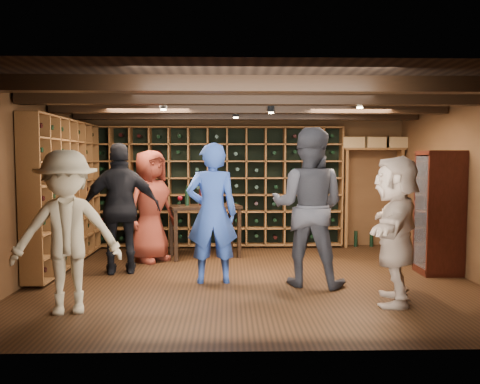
{
  "coord_description": "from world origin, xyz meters",
  "views": [
    {
      "loc": [
        -0.31,
        -6.43,
        1.66
      ],
      "look_at": [
        -0.15,
        0.2,
        1.19
      ],
      "focal_mm": 35.0,
      "sensor_mm": 36.0,
      "label": 1
    }
  ],
  "objects_px": {
    "display_cabinet": "(439,215)",
    "tasting_table": "(205,211)",
    "man_grey_suit": "(308,207)",
    "guest_red_floral": "(151,206)",
    "man_blue_shirt": "(212,213)",
    "guest_beige": "(395,230)",
    "guest_woman_black": "(121,208)",
    "guest_khaki": "(67,232)"
  },
  "relations": [
    {
      "from": "display_cabinet",
      "to": "tasting_table",
      "type": "bearing_deg",
      "value": 160.02
    },
    {
      "from": "man_grey_suit",
      "to": "tasting_table",
      "type": "bearing_deg",
      "value": -31.52
    },
    {
      "from": "display_cabinet",
      "to": "guest_red_floral",
      "type": "relative_size",
      "value": 0.97
    },
    {
      "from": "man_blue_shirt",
      "to": "guest_beige",
      "type": "relative_size",
      "value": 1.1
    },
    {
      "from": "man_grey_suit",
      "to": "guest_beige",
      "type": "relative_size",
      "value": 1.22
    },
    {
      "from": "guest_woman_black",
      "to": "guest_beige",
      "type": "height_order",
      "value": "guest_woman_black"
    },
    {
      "from": "display_cabinet",
      "to": "guest_woman_black",
      "type": "distance_m",
      "value": 4.59
    },
    {
      "from": "display_cabinet",
      "to": "man_blue_shirt",
      "type": "bearing_deg",
      "value": -172.85
    },
    {
      "from": "display_cabinet",
      "to": "tasting_table",
      "type": "relative_size",
      "value": 1.36
    },
    {
      "from": "man_blue_shirt",
      "to": "guest_red_floral",
      "type": "bearing_deg",
      "value": -57.11
    },
    {
      "from": "man_blue_shirt",
      "to": "guest_khaki",
      "type": "relative_size",
      "value": 1.07
    },
    {
      "from": "man_grey_suit",
      "to": "guest_woman_black",
      "type": "height_order",
      "value": "man_grey_suit"
    },
    {
      "from": "man_blue_shirt",
      "to": "man_grey_suit",
      "type": "bearing_deg",
      "value": 169.23
    },
    {
      "from": "display_cabinet",
      "to": "man_blue_shirt",
      "type": "distance_m",
      "value": 3.28
    },
    {
      "from": "man_blue_shirt",
      "to": "guest_woman_black",
      "type": "distance_m",
      "value": 1.44
    },
    {
      "from": "man_grey_suit",
      "to": "guest_red_floral",
      "type": "bearing_deg",
      "value": -13.44
    },
    {
      "from": "display_cabinet",
      "to": "guest_khaki",
      "type": "height_order",
      "value": "guest_khaki"
    },
    {
      "from": "man_blue_shirt",
      "to": "tasting_table",
      "type": "relative_size",
      "value": 1.46
    },
    {
      "from": "man_grey_suit",
      "to": "guest_red_floral",
      "type": "distance_m",
      "value": 2.76
    },
    {
      "from": "man_grey_suit",
      "to": "man_blue_shirt",
      "type": "bearing_deg",
      "value": 13.32
    },
    {
      "from": "display_cabinet",
      "to": "man_grey_suit",
      "type": "height_order",
      "value": "man_grey_suit"
    },
    {
      "from": "display_cabinet",
      "to": "guest_red_floral",
      "type": "height_order",
      "value": "guest_red_floral"
    },
    {
      "from": "guest_red_floral",
      "to": "guest_beige",
      "type": "xyz_separation_m",
      "value": [
        3.18,
        -2.3,
        -0.05
      ]
    },
    {
      "from": "man_grey_suit",
      "to": "guest_red_floral",
      "type": "height_order",
      "value": "man_grey_suit"
    },
    {
      "from": "guest_woman_black",
      "to": "man_grey_suit",
      "type": "bearing_deg",
      "value": 152.8
    },
    {
      "from": "guest_beige",
      "to": "man_blue_shirt",
      "type": "bearing_deg",
      "value": -94.32
    },
    {
      "from": "guest_red_floral",
      "to": "guest_khaki",
      "type": "bearing_deg",
      "value": -152.04
    },
    {
      "from": "guest_woman_black",
      "to": "guest_beige",
      "type": "distance_m",
      "value": 3.77
    },
    {
      "from": "man_blue_shirt",
      "to": "guest_beige",
      "type": "bearing_deg",
      "value": 151.47
    },
    {
      "from": "guest_woman_black",
      "to": "tasting_table",
      "type": "height_order",
      "value": "guest_woman_black"
    },
    {
      "from": "man_blue_shirt",
      "to": "tasting_table",
      "type": "bearing_deg",
      "value": -88.2
    },
    {
      "from": "guest_woman_black",
      "to": "tasting_table",
      "type": "bearing_deg",
      "value": -148.22
    },
    {
      "from": "guest_khaki",
      "to": "guest_beige",
      "type": "height_order",
      "value": "guest_khaki"
    },
    {
      "from": "guest_khaki",
      "to": "tasting_table",
      "type": "distance_m",
      "value": 3.16
    },
    {
      "from": "guest_beige",
      "to": "guest_red_floral",
      "type": "bearing_deg",
      "value": -106.37
    },
    {
      "from": "guest_red_floral",
      "to": "guest_khaki",
      "type": "xyz_separation_m",
      "value": [
        -0.47,
        -2.57,
        -0.03
      ]
    },
    {
      "from": "man_grey_suit",
      "to": "guest_beige",
      "type": "height_order",
      "value": "man_grey_suit"
    },
    {
      "from": "man_blue_shirt",
      "to": "tasting_table",
      "type": "distance_m",
      "value": 1.68
    },
    {
      "from": "man_blue_shirt",
      "to": "guest_red_floral",
      "type": "distance_m",
      "value": 1.71
    },
    {
      "from": "guest_woman_black",
      "to": "tasting_table",
      "type": "xyz_separation_m",
      "value": [
        1.14,
        1.12,
        -0.17
      ]
    },
    {
      "from": "guest_red_floral",
      "to": "guest_beige",
      "type": "distance_m",
      "value": 3.93
    },
    {
      "from": "display_cabinet",
      "to": "guest_beige",
      "type": "relative_size",
      "value": 1.03
    }
  ]
}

